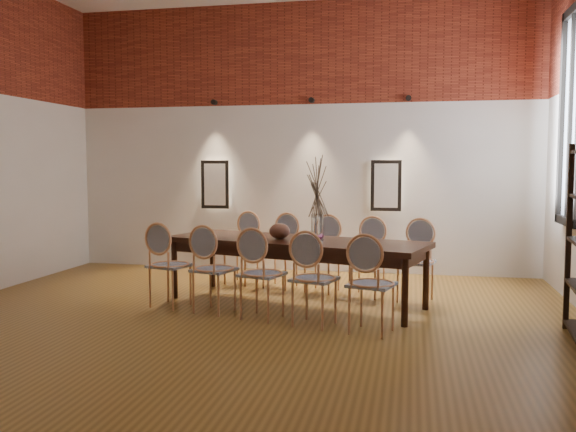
% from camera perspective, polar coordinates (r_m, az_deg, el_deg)
% --- Properties ---
extents(floor, '(7.00, 7.00, 0.02)m').
position_cam_1_polar(floor, '(5.99, -5.21, -10.79)').
color(floor, olive).
rests_on(floor, ground).
extents(wall_back, '(7.00, 0.10, 4.00)m').
position_cam_1_polar(wall_back, '(9.24, 1.11, 7.28)').
color(wall_back, silver).
rests_on(wall_back, ground).
extents(brick_band_back, '(7.00, 0.02, 1.50)m').
position_cam_1_polar(brick_band_back, '(9.31, 1.04, 15.01)').
color(brick_band_back, maroon).
rests_on(brick_band_back, ground).
extents(niche_left, '(0.36, 0.06, 0.66)m').
position_cam_1_polar(niche_left, '(9.46, -6.79, 2.95)').
color(niche_left, '#FFEAC6').
rests_on(niche_left, wall_back).
extents(niche_right, '(0.36, 0.06, 0.66)m').
position_cam_1_polar(niche_right, '(8.99, 9.17, 2.83)').
color(niche_right, '#FFEAC6').
rests_on(niche_right, wall_back).
extents(spot_fixture_left, '(0.08, 0.10, 0.08)m').
position_cam_1_polar(spot_fixture_left, '(9.48, -6.92, 10.52)').
color(spot_fixture_left, black).
rests_on(spot_fixture_left, wall_back).
extents(spot_fixture_mid, '(0.08, 0.10, 0.08)m').
position_cam_1_polar(spot_fixture_mid, '(9.12, 2.22, 10.78)').
color(spot_fixture_mid, black).
rests_on(spot_fixture_mid, wall_back).
extents(spot_fixture_right, '(0.08, 0.10, 0.08)m').
position_cam_1_polar(spot_fixture_right, '(9.00, 11.21, 10.77)').
color(spot_fixture_right, black).
rests_on(spot_fixture_right, wall_back).
extents(window_glass, '(0.02, 0.78, 2.38)m').
position_cam_1_polar(window_glass, '(7.75, 25.12, 8.42)').
color(window_glass, silver).
rests_on(window_glass, wall_right).
extents(window_frame, '(0.08, 0.90, 2.50)m').
position_cam_1_polar(window_frame, '(7.75, 24.97, 8.43)').
color(window_frame, black).
rests_on(window_frame, wall_right).
extents(window_mullion, '(0.06, 0.06, 2.40)m').
position_cam_1_polar(window_mullion, '(7.75, 24.97, 8.43)').
color(window_mullion, black).
rests_on(window_mullion, wall_right).
extents(dining_table, '(3.14, 1.74, 0.75)m').
position_cam_1_polar(dining_table, '(7.04, 0.66, -5.22)').
color(dining_table, black).
rests_on(dining_table, floor).
extents(chair_near_a, '(0.54, 0.54, 0.94)m').
position_cam_1_polar(chair_near_a, '(7.02, -10.98, -4.54)').
color(chair_near_a, tan).
rests_on(chair_near_a, floor).
extents(chair_near_b, '(0.54, 0.54, 0.94)m').
position_cam_1_polar(chair_near_b, '(6.67, -6.93, -4.98)').
color(chair_near_b, tan).
rests_on(chair_near_b, floor).
extents(chair_near_c, '(0.54, 0.54, 0.94)m').
position_cam_1_polar(chair_near_c, '(6.36, -2.44, -5.43)').
color(chair_near_c, tan).
rests_on(chair_near_c, floor).
extents(chair_near_d, '(0.54, 0.54, 0.94)m').
position_cam_1_polar(chair_near_d, '(6.09, 2.48, -5.89)').
color(chair_near_d, tan).
rests_on(chair_near_d, floor).
extents(chair_near_e, '(0.54, 0.54, 0.94)m').
position_cam_1_polar(chair_near_e, '(5.87, 7.83, -6.34)').
color(chair_near_e, tan).
rests_on(chair_near_e, floor).
extents(chair_far_a, '(0.54, 0.54, 0.94)m').
position_cam_1_polar(chair_far_a, '(8.26, -4.41, -3.08)').
color(chair_far_a, tan).
rests_on(chair_far_a, floor).
extents(chair_far_b, '(0.54, 0.54, 0.94)m').
position_cam_1_polar(chair_far_b, '(7.96, -0.74, -3.36)').
color(chair_far_b, tan).
rests_on(chair_far_b, floor).
extents(chair_far_c, '(0.54, 0.54, 0.94)m').
position_cam_1_polar(chair_far_c, '(7.70, 3.21, -3.64)').
color(chair_far_c, tan).
rests_on(chair_far_c, floor).
extents(chair_far_d, '(0.54, 0.54, 0.94)m').
position_cam_1_polar(chair_far_d, '(7.48, 7.41, -3.93)').
color(chair_far_d, tan).
rests_on(chair_far_d, floor).
extents(chair_far_e, '(0.54, 0.54, 0.94)m').
position_cam_1_polar(chair_far_e, '(7.30, 11.84, -4.20)').
color(chair_far_e, tan).
rests_on(chair_far_e, floor).
extents(vase, '(0.14, 0.14, 0.30)m').
position_cam_1_polar(vase, '(6.84, 2.76, -1.07)').
color(vase, silver).
rests_on(vase, dining_table).
extents(dried_branches, '(0.50, 0.50, 0.70)m').
position_cam_1_polar(dried_branches, '(6.81, 2.78, 2.70)').
color(dried_branches, '#493A2A').
rests_on(dried_branches, vase).
extents(bowl, '(0.24, 0.24, 0.18)m').
position_cam_1_polar(bowl, '(7.01, -0.79, -1.42)').
color(bowl, brown).
rests_on(bowl, dining_table).
extents(book, '(0.30, 0.24, 0.03)m').
position_cam_1_polar(book, '(7.12, 2.12, -1.93)').
color(book, '#8D2770').
rests_on(book, dining_table).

